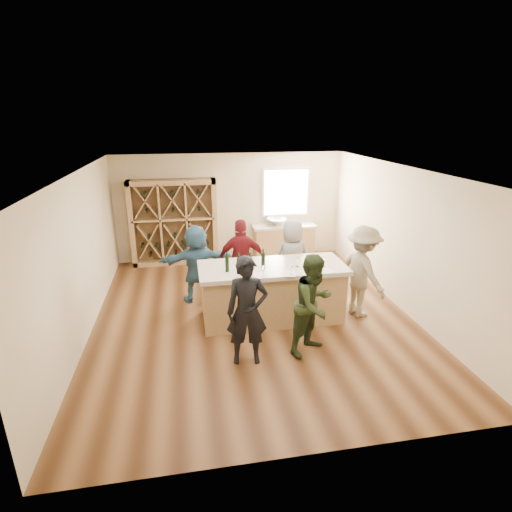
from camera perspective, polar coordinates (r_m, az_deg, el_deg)
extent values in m
cube|color=brown|center=(7.96, -0.46, -8.70)|extent=(6.00, 7.00, 0.10)
cube|color=white|center=(7.07, -0.53, 12.52)|extent=(6.00, 7.00, 0.10)
cube|color=beige|center=(10.78, -3.69, 7.07)|extent=(6.00, 0.10, 2.80)
cube|color=beige|center=(4.24, 7.82, -13.61)|extent=(6.00, 0.10, 2.80)
cube|color=beige|center=(7.53, -24.03, -0.11)|extent=(0.10, 7.00, 2.80)
cube|color=beige|center=(8.42, 20.44, 2.33)|extent=(0.10, 7.00, 2.80)
cube|color=white|center=(10.90, 4.28, 9.07)|extent=(1.30, 0.06, 1.30)
cube|color=white|center=(10.87, 4.32, 9.04)|extent=(1.18, 0.01, 1.18)
cube|color=#A47E4E|center=(10.52, -11.64, 4.72)|extent=(2.20, 0.45, 2.20)
cube|color=#A47E4E|center=(10.94, 3.94, 1.99)|extent=(1.60, 0.58, 0.86)
cube|color=#C2B49E|center=(10.81, 4.00, 4.32)|extent=(1.70, 0.62, 0.06)
imported|color=silver|center=(10.73, 2.97, 4.91)|extent=(0.54, 0.54, 0.19)
cylinder|color=silver|center=(10.89, 2.77, 5.43)|extent=(0.02, 0.02, 0.30)
cube|color=#A47E4E|center=(7.60, 2.29, -5.48)|extent=(2.60, 1.00, 1.00)
cube|color=#C2B49E|center=(7.39, 2.34, -1.68)|extent=(2.72, 1.12, 0.08)
cylinder|color=black|center=(7.07, -4.15, -1.12)|extent=(0.09, 0.09, 0.29)
cylinder|color=black|center=(6.96, -2.49, -1.36)|extent=(0.08, 0.08, 0.31)
cylinder|color=black|center=(7.08, -0.86, -1.14)|extent=(0.07, 0.07, 0.27)
cylinder|color=black|center=(7.19, 1.03, -0.68)|extent=(0.09, 0.09, 0.30)
cone|color=white|center=(6.85, 1.06, -2.20)|extent=(0.08, 0.08, 0.19)
cone|color=white|center=(6.96, 5.09, -1.98)|extent=(0.08, 0.08, 0.18)
cone|color=white|center=(7.11, 9.20, -1.64)|extent=(0.09, 0.09, 0.19)
cone|color=white|center=(7.34, 5.93, -0.85)|extent=(0.07, 0.07, 0.18)
cone|color=white|center=(7.37, 9.67, -0.88)|extent=(0.09, 0.09, 0.20)
cube|color=white|center=(6.94, 0.52, -2.75)|extent=(0.29, 0.34, 0.00)
cube|color=white|center=(7.02, 4.80, -2.54)|extent=(0.26, 0.31, 0.00)
cube|color=white|center=(7.26, 10.05, -2.03)|extent=(0.28, 0.32, 0.00)
imported|color=black|center=(6.15, -1.27, -7.91)|extent=(0.68, 0.53, 1.75)
imported|color=#263319|center=(6.51, 8.26, -6.86)|extent=(0.93, 0.83, 1.68)
imported|color=gray|center=(7.85, 14.92, -2.19)|extent=(0.83, 1.26, 1.79)
imported|color=#590F14|center=(8.30, -2.04, -0.57)|extent=(1.05, 0.60, 1.73)
imported|color=slate|center=(8.45, 5.15, -0.42)|extent=(0.86, 0.59, 1.69)
imported|color=#335972|center=(8.31, -8.45, -1.07)|extent=(1.56, 0.64, 1.64)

